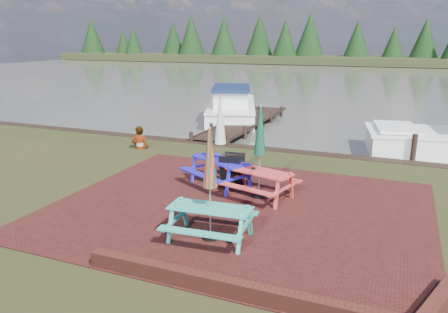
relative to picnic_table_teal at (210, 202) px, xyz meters
name	(u,v)px	position (x,y,z in m)	size (l,w,h in m)	color
ground	(223,224)	(-0.05, 0.82, -0.83)	(120.00, 120.00, 0.00)	black
paving	(239,208)	(-0.05, 1.82, -0.82)	(9.00, 7.50, 0.02)	#381311
brick_wall	(290,295)	(2.10, -1.60, -0.68)	(6.21, 1.79, 0.30)	#4C1E16
water	(367,80)	(-0.05, 37.82, -0.83)	(120.00, 60.00, 0.02)	#4B4941
far_treeline	(385,43)	(-0.05, 66.82, 2.45)	(120.00, 10.00, 8.10)	black
picnic_table_teal	(210,202)	(0.00, 0.00, 0.00)	(1.82, 1.64, 2.37)	teal
picnic_table_red	(259,167)	(0.17, 2.75, 0.02)	(2.09, 1.95, 2.42)	#D33B36
picnic_table_blue	(220,156)	(-1.15, 3.27, 0.05)	(2.36, 2.27, 2.51)	#1F18B6
chalkboard	(232,170)	(-0.79, 3.25, -0.34)	(0.61, 0.60, 0.95)	black
jetty	(245,122)	(-3.55, 12.10, -0.72)	(1.76, 9.08, 1.00)	black
boat_jetty	(232,109)	(-5.00, 14.00, -0.42)	(4.60, 7.40, 2.03)	white
person	(139,126)	(-5.61, 6.00, 0.04)	(0.64, 0.42, 1.74)	gray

